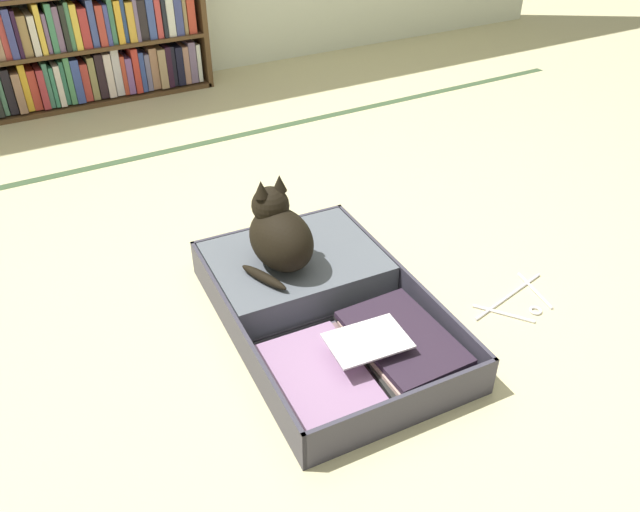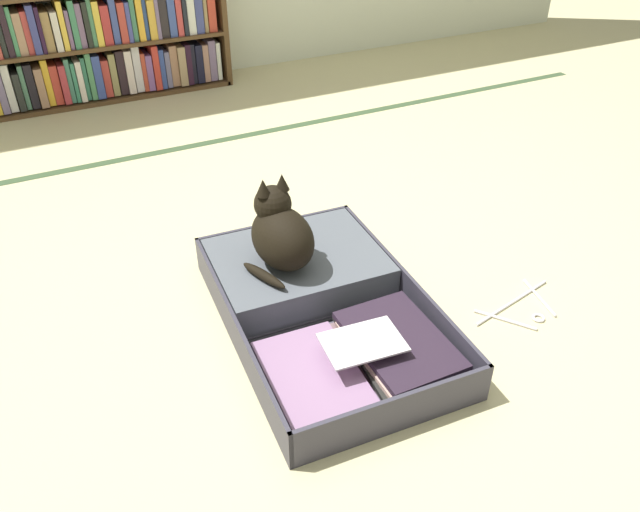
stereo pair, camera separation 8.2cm
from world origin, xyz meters
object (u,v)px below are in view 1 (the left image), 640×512
at_px(open_suitcase, 317,298).
at_px(black_cat, 278,235).
at_px(clothes_hanger, 518,301).
at_px(bookshelf, 69,23).

distance_m(open_suitcase, black_cat, 0.24).
bearing_deg(clothes_hanger, bookshelf, 108.20).
xyz_separation_m(bookshelf, clothes_hanger, (0.84, -2.55, -0.43)).
height_order(open_suitcase, clothes_hanger, open_suitcase).
xyz_separation_m(black_cat, clothes_hanger, (0.66, -0.42, -0.23)).
bearing_deg(open_suitcase, black_cat, 114.08).
distance_m(bookshelf, open_suitcase, 2.30).
bearing_deg(black_cat, clothes_hanger, -32.65).
relative_size(black_cat, clothes_hanger, 0.83).
bearing_deg(clothes_hanger, open_suitcase, 154.51).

